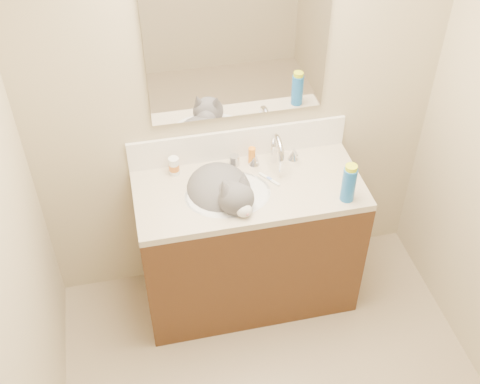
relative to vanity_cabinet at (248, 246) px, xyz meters
name	(u,v)px	position (x,y,z in m)	size (l,w,h in m)	color
room_shell	(317,234)	(0.00, -0.97, 1.08)	(2.24, 2.54, 2.52)	#BEAF8D
vanity_cabinet	(248,246)	(0.00, 0.00, 0.00)	(1.20, 0.55, 0.82)	#432612
counter_slab	(249,190)	(0.00, 0.00, 0.43)	(1.20, 0.55, 0.04)	#C3B599
basin	(228,204)	(-0.12, -0.03, 0.38)	(0.45, 0.36, 0.14)	white
faucet	(276,154)	(0.18, 0.14, 0.54)	(0.28, 0.20, 0.21)	silver
cat	(223,193)	(-0.14, 0.00, 0.44)	(0.48, 0.52, 0.36)	#4F4D4F
backsplash	(238,143)	(0.00, 0.26, 0.54)	(1.20, 0.02, 0.18)	white
mirror	(238,45)	(0.00, 0.26, 1.13)	(0.90, 0.02, 0.80)	white
pill_bottle	(174,166)	(-0.36, 0.19, 0.50)	(0.06, 0.06, 0.10)	white
pill_label	(174,167)	(-0.36, 0.19, 0.49)	(0.06, 0.06, 0.04)	orange
silver_jar	(234,160)	(-0.04, 0.20, 0.48)	(0.05, 0.05, 0.06)	#B7B7BC
amber_bottle	(252,155)	(0.06, 0.19, 0.50)	(0.04, 0.04, 0.10)	orange
toothbrush	(269,179)	(0.12, 0.03, 0.46)	(0.02, 0.14, 0.01)	white
toothbrush_head	(269,179)	(0.12, 0.03, 0.46)	(0.01, 0.03, 0.01)	#7191F0
spray_can	(349,184)	(0.46, -0.20, 0.55)	(0.07, 0.07, 0.19)	blue
spray_cap	(351,169)	(0.46, -0.20, 0.65)	(0.06, 0.06, 0.04)	#CEDE17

